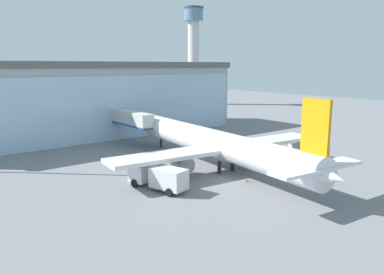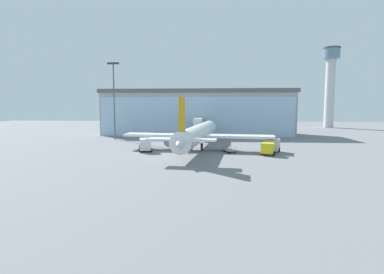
{
  "view_description": "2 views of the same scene",
  "coord_description": "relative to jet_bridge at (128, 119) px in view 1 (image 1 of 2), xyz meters",
  "views": [
    {
      "loc": [
        -30.79,
        -31.18,
        13.67
      ],
      "look_at": [
        -0.28,
        6.77,
        4.3
      ],
      "focal_mm": 35.0,
      "sensor_mm": 36.0,
      "label": 1
    },
    {
      "loc": [
        5.95,
        -58.08,
        9.24
      ],
      "look_at": [
        0.93,
        4.69,
        2.63
      ],
      "focal_mm": 28.0,
      "sensor_mm": 36.0,
      "label": 2
    }
  ],
  "objects": [
    {
      "name": "jet_bridge",
      "position": [
        0.0,
        0.0,
        0.0
      ],
      "size": [
        2.55,
        13.79,
        5.83
      ],
      "rotation": [
        0.0,
        0.0,
        1.55
      ],
      "color": "beige",
      "rests_on": "ground"
    },
    {
      "name": "baggage_cart",
      "position": [
        7.45,
        -25.86,
        -3.95
      ],
      "size": [
        2.39,
        3.16,
        1.5
      ],
      "rotation": [
        0.0,
        0.0,
        5.03
      ],
      "color": "#9E998C",
      "rests_on": "ground"
    },
    {
      "name": "fuel_truck",
      "position": [
        15.47,
        -26.05,
        -2.98
      ],
      "size": [
        4.78,
        7.59,
        2.65
      ],
      "rotation": [
        0.0,
        0.0,
        4.33
      ],
      "color": "yellow",
      "rests_on": "ground"
    },
    {
      "name": "airplane",
      "position": [
        1.03,
        -21.86,
        -1.12
      ],
      "size": [
        31.36,
        39.7,
        10.56
      ],
      "rotation": [
        0.0,
        0.0,
        1.47
      ],
      "color": "silver",
      "rests_on": "ground"
    },
    {
      "name": "safety_cone_nose",
      "position": [
        -0.26,
        -28.53,
        -4.18
      ],
      "size": [
        0.36,
        0.36,
        0.55
      ],
      "primitive_type": "cone",
      "color": "orange",
      "rests_on": "ground"
    },
    {
      "name": "safety_cone_wingtip",
      "position": [
        16.92,
        -19.99,
        -4.18
      ],
      "size": [
        0.36,
        0.36,
        0.55
      ],
      "primitive_type": "cone",
      "color": "orange",
      "rests_on": "ground"
    },
    {
      "name": "ground",
      "position": [
        -1.23,
        -26.57,
        -4.45
      ],
      "size": [
        240.0,
        240.0,
        0.0
      ],
      "primitive_type": "plane",
      "color": "slate"
    },
    {
      "name": "terminal_building",
      "position": [
        -1.23,
        11.86,
        2.71
      ],
      "size": [
        60.32,
        15.9,
        14.33
      ],
      "rotation": [
        0.0,
        0.0,
        -0.0
      ],
      "color": "#A3A3A3",
      "rests_on": "ground"
    },
    {
      "name": "catering_truck",
      "position": [
        -9.81,
        -24.33,
        -2.98
      ],
      "size": [
        3.94,
        7.62,
        2.65
      ],
      "rotation": [
        0.0,
        0.0,
        1.82
      ],
      "color": "silver",
      "rests_on": "ground"
    },
    {
      "name": "control_tower",
      "position": [
        52.33,
        46.33,
        15.27
      ],
      "size": [
        6.92,
        6.92,
        33.29
      ],
      "color": "silver",
      "rests_on": "ground"
    }
  ]
}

